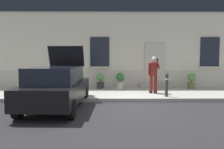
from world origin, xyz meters
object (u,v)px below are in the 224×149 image
object	(u,v)px
planter_olive	(191,80)
planter_charcoal	(101,80)
bollard_far_left	(69,84)
bollard_near_person	(167,84)
person_on_phone	(154,72)
planter_terracotta	(56,80)
planter_cream	(120,80)
hatchback_car_black	(57,86)

from	to	relation	value
planter_olive	planter_charcoal	bearing A→B (deg)	178.88
planter_charcoal	bollard_far_left	bearing A→B (deg)	-115.34
bollard_near_person	person_on_phone	xyz separation A→B (m)	(-0.38, 0.93, 0.44)
planter_terracotta	planter_cream	xyz separation A→B (m)	(3.62, -0.14, 0.00)
bollard_near_person	hatchback_car_black	bearing A→B (deg)	-160.83
bollard_near_person	planter_charcoal	size ratio (longest dim) A/B	1.22
planter_charcoal	planter_cream	world-z (taller)	same
bollard_near_person	person_on_phone	bearing A→B (deg)	112.16
hatchback_car_black	bollard_near_person	size ratio (longest dim) A/B	3.94
person_on_phone	planter_terracotta	bearing A→B (deg)	173.86
planter_terracotta	planter_olive	xyz separation A→B (m)	(7.56, -0.31, 0.00)
hatchback_car_black	bollard_far_left	bearing A→B (deg)	85.10
bollard_near_person	bollard_far_left	distance (m)	4.23
planter_terracotta	planter_olive	size ratio (longest dim) A/B	1.00
bollard_far_left	planter_charcoal	bearing A→B (deg)	64.66
bollard_near_person	planter_cream	size ratio (longest dim) A/B	1.22
person_on_phone	planter_cream	bearing A→B (deg)	144.62
planter_charcoal	planter_cream	bearing A→B (deg)	3.79
hatchback_car_black	planter_olive	distance (m)	7.59
planter_cream	planter_olive	xyz separation A→B (m)	(3.94, -0.17, 0.00)
planter_charcoal	bollard_near_person	bearing A→B (deg)	-41.39
planter_charcoal	planter_cream	xyz separation A→B (m)	(1.10, 0.07, 0.00)
bollard_near_person	planter_cream	bearing A→B (deg)	124.88
bollard_far_left	hatchback_car_black	bearing A→B (deg)	-94.90
planter_olive	planter_terracotta	bearing A→B (deg)	177.67
bollard_far_left	person_on_phone	world-z (taller)	person_on_phone
hatchback_car_black	bollard_far_left	world-z (taller)	hatchback_car_black
bollard_near_person	person_on_phone	world-z (taller)	person_on_phone
person_on_phone	bollard_far_left	bearing A→B (deg)	-152.13
planter_terracotta	planter_olive	distance (m)	7.57
hatchback_car_black	planter_olive	size ratio (longest dim) A/B	4.78
planter_terracotta	planter_cream	bearing A→B (deg)	-2.16
person_on_phone	planter_cream	xyz separation A→B (m)	(-1.50, 1.77, -0.55)
planter_terracotta	planter_charcoal	size ratio (longest dim) A/B	1.00
hatchback_car_black	person_on_phone	distance (m)	4.68
bollard_near_person	planter_terracotta	size ratio (longest dim) A/B	1.22
person_on_phone	planter_charcoal	bearing A→B (deg)	161.16
planter_cream	planter_terracotta	bearing A→B (deg)	177.84
bollard_far_left	person_on_phone	bearing A→B (deg)	13.60
bollard_far_left	planter_olive	distance (m)	6.78
person_on_phone	hatchback_car_black	bearing A→B (deg)	-134.15
bollard_near_person	planter_terracotta	distance (m)	6.19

